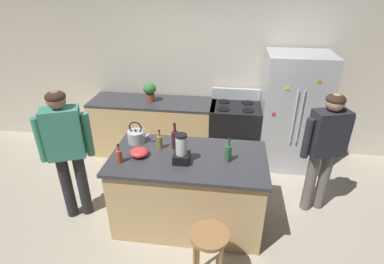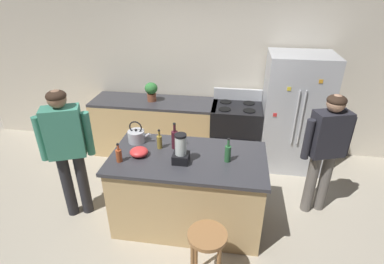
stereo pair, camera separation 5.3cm
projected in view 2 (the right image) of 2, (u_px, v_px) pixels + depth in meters
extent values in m
plane|color=#B2A893|center=(188.00, 220.00, 3.72)|extent=(14.00, 14.00, 0.00)
cube|color=beige|center=(207.00, 70.00, 4.80)|extent=(8.00, 0.10, 2.70)
cube|color=tan|center=(188.00, 191.00, 3.51)|extent=(1.66, 0.86, 0.88)
cube|color=#333338|center=(188.00, 158.00, 3.30)|extent=(1.72, 0.92, 0.04)
cube|color=tan|center=(156.00, 128.00, 4.98)|extent=(2.00, 0.64, 0.88)
cube|color=#333338|center=(154.00, 102.00, 4.76)|extent=(2.00, 0.64, 0.04)
cube|color=#B7BABF|center=(294.00, 113.00, 4.45)|extent=(0.90, 0.70, 1.75)
cylinder|color=#B7BABF|center=(296.00, 118.00, 4.09)|extent=(0.02, 0.02, 0.79)
cylinder|color=#B7BABF|center=(302.00, 118.00, 4.08)|extent=(0.02, 0.02, 0.79)
cube|color=red|center=(325.00, 127.00, 4.10)|extent=(0.05, 0.01, 0.05)
cube|color=orange|center=(321.00, 81.00, 3.83)|extent=(0.05, 0.01, 0.05)
cube|color=yellow|center=(289.00, 89.00, 3.93)|extent=(0.05, 0.01, 0.05)
cube|color=red|center=(275.00, 115.00, 4.13)|extent=(0.05, 0.01, 0.05)
cube|color=black|center=(235.00, 133.00, 4.77)|extent=(0.76, 0.64, 0.92)
cube|color=black|center=(234.00, 146.00, 4.50)|extent=(0.60, 0.01, 0.24)
cube|color=#B7BABF|center=(238.00, 94.00, 4.77)|extent=(0.76, 0.06, 0.18)
cylinder|color=black|center=(225.00, 109.00, 4.44)|extent=(0.18, 0.18, 0.01)
cylinder|color=black|center=(249.00, 111.00, 4.40)|extent=(0.18, 0.18, 0.01)
cylinder|color=black|center=(226.00, 102.00, 4.71)|extent=(0.18, 0.18, 0.01)
cylinder|color=black|center=(249.00, 103.00, 4.66)|extent=(0.18, 0.18, 0.01)
cylinder|color=#26262B|center=(68.00, 186.00, 3.64)|extent=(0.17, 0.17, 0.85)
cylinder|color=#26262B|center=(83.00, 183.00, 3.67)|extent=(0.17, 0.17, 0.85)
cube|color=#3F8C72|center=(64.00, 132.00, 3.32)|extent=(0.45, 0.36, 0.59)
cylinder|color=#3F8C72|center=(41.00, 139.00, 3.29)|extent=(0.12, 0.12, 0.53)
cylinder|color=#3F8C72|center=(88.00, 134.00, 3.40)|extent=(0.12, 0.12, 0.53)
sphere|color=#8C664C|center=(57.00, 99.00, 3.14)|extent=(0.26, 0.26, 0.20)
ellipsoid|color=#332319|center=(56.00, 96.00, 3.12)|extent=(0.27, 0.27, 0.12)
cylinder|color=#66605B|center=(324.00, 182.00, 3.73)|extent=(0.16, 0.16, 0.82)
cylinder|color=#66605B|center=(311.00, 183.00, 3.70)|extent=(0.16, 0.16, 0.82)
cube|color=#26262D|center=(329.00, 134.00, 3.40)|extent=(0.45, 0.33, 0.54)
cylinder|color=#26262D|center=(348.00, 136.00, 3.46)|extent=(0.11, 0.11, 0.49)
cylinder|color=#26262D|center=(308.00, 139.00, 3.39)|extent=(0.11, 0.11, 0.49)
sphere|color=tan|center=(336.00, 103.00, 3.23)|extent=(0.25, 0.25, 0.20)
ellipsoid|color=#332319|center=(337.00, 100.00, 3.21)|extent=(0.26, 0.26, 0.12)
cylinder|color=#9E6B3D|center=(207.00, 235.00, 2.66)|extent=(0.36, 0.36, 0.04)
cylinder|color=#9E6B3D|center=(196.00, 249.00, 2.93)|extent=(0.04, 0.04, 0.62)
cylinder|color=#9E6B3D|center=(220.00, 252.00, 2.90)|extent=(0.04, 0.04, 0.62)
cylinder|color=brown|center=(152.00, 97.00, 4.73)|extent=(0.14, 0.14, 0.12)
ellipsoid|color=#337A38|center=(151.00, 88.00, 4.66)|extent=(0.20, 0.20, 0.18)
cube|color=black|center=(181.00, 158.00, 3.17)|extent=(0.17, 0.17, 0.10)
cylinder|color=silver|center=(181.00, 145.00, 3.10)|extent=(0.12, 0.12, 0.21)
cylinder|color=black|center=(180.00, 135.00, 3.05)|extent=(0.12, 0.12, 0.02)
cylinder|color=#471923|center=(175.00, 140.00, 3.41)|extent=(0.08, 0.08, 0.21)
cylinder|color=#471923|center=(174.00, 128.00, 3.34)|extent=(0.03, 0.03, 0.09)
cylinder|color=black|center=(174.00, 124.00, 3.32)|extent=(0.03, 0.03, 0.02)
cylinder|color=#B24C26|center=(119.00, 156.00, 3.17)|extent=(0.06, 0.06, 0.14)
cylinder|color=#B24C26|center=(118.00, 148.00, 3.13)|extent=(0.02, 0.02, 0.06)
cylinder|color=black|center=(117.00, 144.00, 3.11)|extent=(0.03, 0.03, 0.02)
cylinder|color=#2D6638|center=(228.00, 154.00, 3.17)|extent=(0.07, 0.07, 0.18)
cylinder|color=#2D6638|center=(228.00, 143.00, 3.11)|extent=(0.03, 0.03, 0.08)
cylinder|color=black|center=(229.00, 139.00, 3.09)|extent=(0.03, 0.03, 0.02)
cylinder|color=olive|center=(160.00, 142.00, 3.42)|extent=(0.06, 0.06, 0.15)
cylinder|color=olive|center=(159.00, 134.00, 3.37)|extent=(0.02, 0.02, 0.07)
cylinder|color=black|center=(159.00, 130.00, 3.35)|extent=(0.03, 0.03, 0.02)
ellipsoid|color=red|center=(139.00, 152.00, 3.29)|extent=(0.20, 0.20, 0.09)
cylinder|color=#B7BABF|center=(136.00, 136.00, 3.56)|extent=(0.20, 0.20, 0.14)
sphere|color=black|center=(136.00, 130.00, 3.52)|extent=(0.03, 0.03, 0.03)
cylinder|color=#B7BABF|center=(147.00, 136.00, 3.53)|extent=(0.09, 0.03, 0.08)
torus|color=black|center=(135.00, 127.00, 3.50)|extent=(0.16, 0.02, 0.16)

